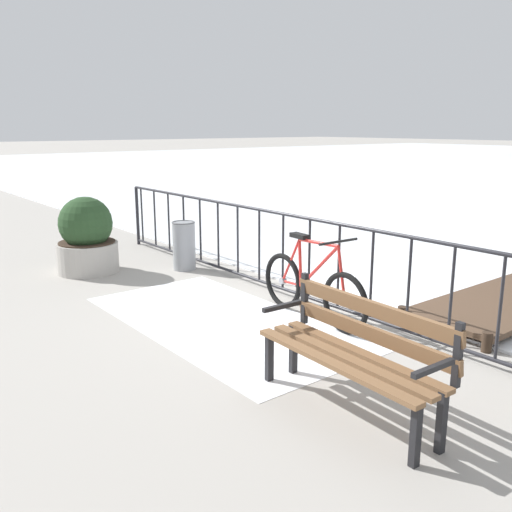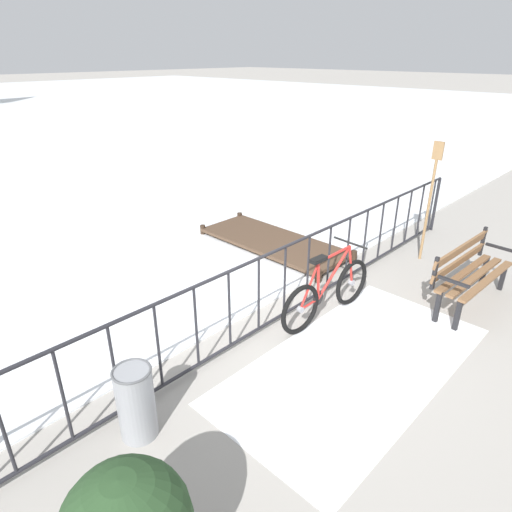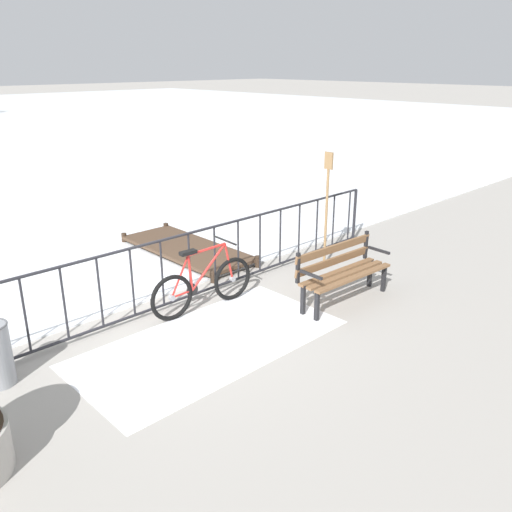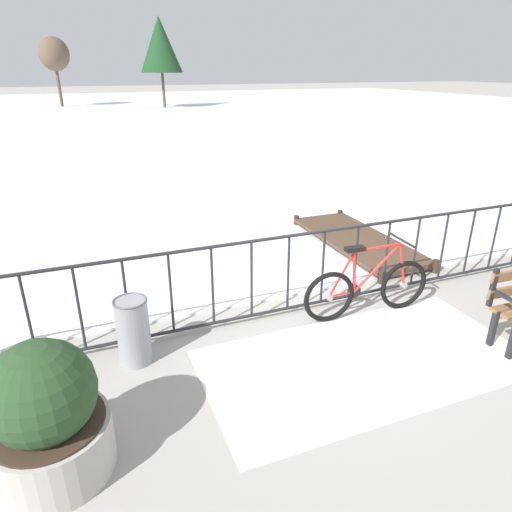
# 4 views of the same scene
# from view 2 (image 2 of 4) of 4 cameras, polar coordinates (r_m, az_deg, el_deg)

# --- Properties ---
(ground_plane) EXTENTS (160.00, 160.00, 0.00)m
(ground_plane) POSITION_cam_2_polar(r_m,az_deg,el_deg) (5.91, 3.59, -8.12)
(ground_plane) COLOR #9E9991
(snow_patch) EXTENTS (3.45, 1.73, 0.01)m
(snow_patch) POSITION_cam_2_polar(r_m,az_deg,el_deg) (5.27, 12.84, -13.38)
(snow_patch) COLOR white
(snow_patch) RESTS_ON ground
(railing_fence) EXTENTS (9.06, 0.06, 1.07)m
(railing_fence) POSITION_cam_2_polar(r_m,az_deg,el_deg) (5.63, 3.74, -3.33)
(railing_fence) COLOR #232328
(railing_fence) RESTS_ON ground
(bicycle_near_railing) EXTENTS (1.71, 0.52, 0.97)m
(bicycle_near_railing) POSITION_cam_2_polar(r_m,az_deg,el_deg) (5.83, 9.23, -4.71)
(bicycle_near_railing) COLOR black
(bicycle_near_railing) RESTS_ON ground
(park_bench) EXTENTS (1.62, 0.55, 0.89)m
(park_bench) POSITION_cam_2_polar(r_m,az_deg,el_deg) (6.71, 25.87, -1.58)
(park_bench) COLOR brown
(park_bench) RESTS_ON ground
(trash_bin) EXTENTS (0.35, 0.35, 0.73)m
(trash_bin) POSITION_cam_2_polar(r_m,az_deg,el_deg) (4.28, -15.28, -17.77)
(trash_bin) COLOR gray
(trash_bin) RESTS_ON ground
(oar_upright) EXTENTS (0.04, 0.16, 1.98)m
(oar_upright) POSITION_cam_2_polar(r_m,az_deg,el_deg) (7.68, 21.66, 7.39)
(oar_upright) COLOR #937047
(oar_upright) RESTS_ON ground
(wooden_dock) EXTENTS (1.10, 2.86, 0.20)m
(wooden_dock) POSITION_cam_2_polar(r_m,az_deg,el_deg) (7.95, 2.24, 1.90)
(wooden_dock) COLOR #4C3828
(wooden_dock) RESTS_ON ground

